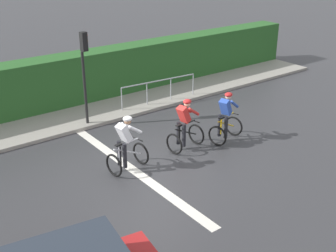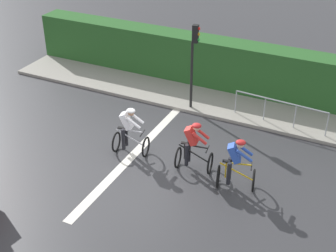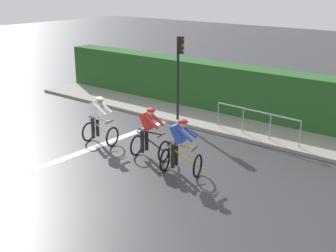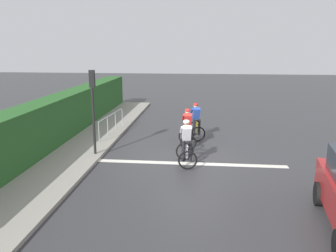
{
  "view_description": "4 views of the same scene",
  "coord_description": "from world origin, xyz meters",
  "px_view_note": "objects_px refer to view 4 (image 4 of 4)",
  "views": [
    {
      "loc": [
        9.44,
        -6.37,
        6.24
      ],
      "look_at": [
        -0.48,
        1.13,
        0.82
      ],
      "focal_mm": 46.8,
      "sensor_mm": 36.0,
      "label": 1
    },
    {
      "loc": [
        10.91,
        6.12,
        8.68
      ],
      "look_at": [
        -0.74,
        0.47,
        0.99
      ],
      "focal_mm": 50.75,
      "sensor_mm": 36.0,
      "label": 2
    },
    {
      "loc": [
        9.57,
        10.24,
        5.36
      ],
      "look_at": [
        -0.98,
        1.71,
        0.9
      ],
      "focal_mm": 47.94,
      "sensor_mm": 36.0,
      "label": 3
    },
    {
      "loc": [
        0.39,
        -12.36,
        4.24
      ],
      "look_at": [
        -0.92,
        0.44,
        1.19
      ],
      "focal_mm": 36.47,
      "sensor_mm": 36.0,
      "label": 4
    }
  ],
  "objects_px": {
    "cyclist_lead": "(196,122)",
    "cyclist_second": "(188,129)",
    "traffic_light_near_crossing": "(93,100)",
    "cyclist_mid": "(186,144)",
    "pedestrian_railing_kerbside": "(112,119)"
  },
  "relations": [
    {
      "from": "cyclist_lead",
      "to": "traffic_light_near_crossing",
      "type": "xyz_separation_m",
      "value": [
        -3.84,
        -2.99,
        1.43
      ]
    },
    {
      "from": "traffic_light_near_crossing",
      "to": "cyclist_second",
      "type": "bearing_deg",
      "value": 23.53
    },
    {
      "from": "cyclist_lead",
      "to": "cyclist_second",
      "type": "relative_size",
      "value": 1.0
    },
    {
      "from": "cyclist_second",
      "to": "cyclist_mid",
      "type": "distance_m",
      "value": 2.19
    },
    {
      "from": "cyclist_mid",
      "to": "traffic_light_near_crossing",
      "type": "xyz_separation_m",
      "value": [
        -3.59,
        0.65,
        1.43
      ]
    },
    {
      "from": "cyclist_lead",
      "to": "cyclist_mid",
      "type": "height_order",
      "value": "same"
    },
    {
      "from": "cyclist_mid",
      "to": "traffic_light_near_crossing",
      "type": "bearing_deg",
      "value": 169.65
    },
    {
      "from": "cyclist_second",
      "to": "cyclist_lead",
      "type": "bearing_deg",
      "value": 77.71
    },
    {
      "from": "cyclist_second",
      "to": "pedestrian_railing_kerbside",
      "type": "xyz_separation_m",
      "value": [
        -3.73,
        1.71,
        -0.01
      ]
    },
    {
      "from": "cyclist_lead",
      "to": "pedestrian_railing_kerbside",
      "type": "bearing_deg",
      "value": 176.35
    },
    {
      "from": "cyclist_lead",
      "to": "cyclist_second",
      "type": "height_order",
      "value": "same"
    },
    {
      "from": "traffic_light_near_crossing",
      "to": "pedestrian_railing_kerbside",
      "type": "distance_m",
      "value": 3.56
    },
    {
      "from": "pedestrian_railing_kerbside",
      "to": "cyclist_mid",
      "type": "bearing_deg",
      "value": -45.84
    },
    {
      "from": "cyclist_second",
      "to": "traffic_light_near_crossing",
      "type": "xyz_separation_m",
      "value": [
        -3.53,
        -1.54,
        1.43
      ]
    },
    {
      "from": "pedestrian_railing_kerbside",
      "to": "cyclist_lead",
      "type": "bearing_deg",
      "value": -3.65
    }
  ]
}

